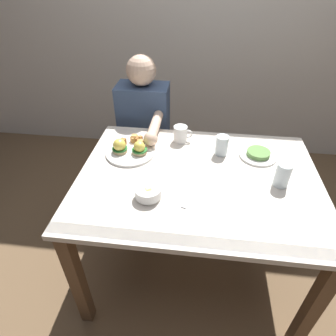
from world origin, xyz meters
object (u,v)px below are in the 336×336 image
(side_plate, at_px, (258,154))
(diner_person, at_px, (144,129))
(dining_table, at_px, (197,193))
(water_glass_near, at_px, (222,146))
(fruit_bowl, at_px, (148,193))
(fork, at_px, (190,199))
(water_glass_far, at_px, (282,176))
(eggs_benedict_plate, at_px, (130,149))
(coffee_mug, at_px, (181,134))

(side_plate, height_order, diner_person, diner_person)
(dining_table, bearing_deg, water_glass_near, 62.38)
(fruit_bowl, distance_m, fork, 0.19)
(water_glass_far, bearing_deg, fork, -159.91)
(eggs_benedict_plate, distance_m, diner_person, 0.45)
(diner_person, bearing_deg, coffee_mug, -44.81)
(dining_table, xyz_separation_m, water_glass_far, (0.39, -0.01, 0.16))
(eggs_benedict_plate, height_order, diner_person, diner_person)
(side_plate, bearing_deg, dining_table, -145.57)
(dining_table, height_order, side_plate, side_plate)
(fork, height_order, water_glass_near, water_glass_near)
(dining_table, distance_m, side_plate, 0.40)
(coffee_mug, bearing_deg, dining_table, -69.92)
(coffee_mug, bearing_deg, fork, -80.00)
(dining_table, distance_m, coffee_mug, 0.38)
(fork, relative_size, water_glass_near, 1.36)
(dining_table, xyz_separation_m, eggs_benedict_plate, (-0.39, 0.16, 0.13))
(fruit_bowl, xyz_separation_m, water_glass_near, (0.34, 0.40, 0.02))
(fruit_bowl, relative_size, side_plate, 0.60)
(water_glass_near, bearing_deg, fork, -110.81)
(fork, bearing_deg, coffee_mug, 100.00)
(dining_table, xyz_separation_m, diner_person, (-0.40, 0.60, 0.02))
(dining_table, xyz_separation_m, water_glass_near, (0.11, 0.22, 0.15))
(coffee_mug, height_order, side_plate, coffee_mug)
(dining_table, distance_m, eggs_benedict_plate, 0.44)
(coffee_mug, relative_size, diner_person, 0.10)
(coffee_mug, relative_size, fork, 0.75)
(fork, distance_m, diner_person, 0.85)
(coffee_mug, height_order, water_glass_far, water_glass_far)
(eggs_benedict_plate, bearing_deg, fruit_bowl, -64.39)
(dining_table, height_order, water_glass_near, water_glass_near)
(eggs_benedict_plate, distance_m, water_glass_far, 0.80)
(water_glass_far, bearing_deg, diner_person, 142.06)
(fruit_bowl, height_order, side_plate, fruit_bowl)
(dining_table, distance_m, diner_person, 0.72)
(dining_table, height_order, coffee_mug, coffee_mug)
(eggs_benedict_plate, xyz_separation_m, water_glass_far, (0.78, -0.18, 0.03))
(eggs_benedict_plate, bearing_deg, water_glass_near, 6.20)
(eggs_benedict_plate, relative_size, side_plate, 1.35)
(dining_table, height_order, eggs_benedict_plate, eggs_benedict_plate)
(water_glass_far, bearing_deg, fruit_bowl, -164.70)
(water_glass_near, bearing_deg, fruit_bowl, -130.09)
(coffee_mug, bearing_deg, diner_person, 135.19)
(water_glass_far, bearing_deg, eggs_benedict_plate, 167.16)
(water_glass_far, xyz_separation_m, diner_person, (-0.79, 0.61, -0.14))
(coffee_mug, distance_m, diner_person, 0.42)
(water_glass_near, distance_m, water_glass_far, 0.36)
(fruit_bowl, height_order, fork, fruit_bowl)
(fruit_bowl, distance_m, water_glass_near, 0.52)
(water_glass_far, relative_size, diner_person, 0.11)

